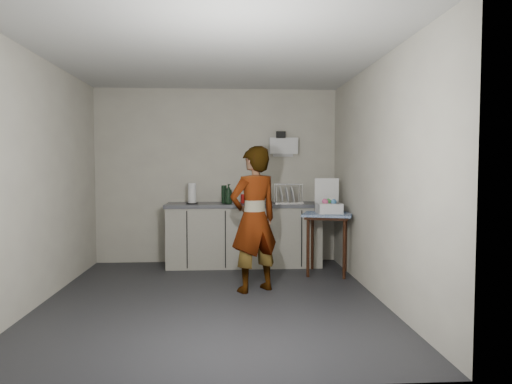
{
  "coord_description": "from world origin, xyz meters",
  "views": [
    {
      "loc": [
        0.16,
        -4.89,
        1.44
      ],
      "look_at": [
        0.5,
        0.45,
        1.14
      ],
      "focal_mm": 32.0,
      "sensor_mm": 36.0,
      "label": 1
    }
  ],
  "objects": [
    {
      "name": "ground",
      "position": [
        0.0,
        0.0,
        0.0
      ],
      "size": [
        4.0,
        4.0,
        0.0
      ],
      "primitive_type": "plane",
      "color": "#26262B",
      "rests_on": "ground"
    },
    {
      "name": "wall_back",
      "position": [
        0.0,
        1.99,
        1.3
      ],
      "size": [
        3.6,
        0.02,
        2.6
      ],
      "primitive_type": "cube",
      "color": "beige",
      "rests_on": "ground"
    },
    {
      "name": "wall_right",
      "position": [
        1.79,
        0.0,
        1.3
      ],
      "size": [
        0.02,
        4.0,
        2.6
      ],
      "primitive_type": "cube",
      "color": "beige",
      "rests_on": "ground"
    },
    {
      "name": "wall_left",
      "position": [
        -1.79,
        0.0,
        1.3
      ],
      "size": [
        0.02,
        4.0,
        2.6
      ],
      "primitive_type": "cube",
      "color": "beige",
      "rests_on": "ground"
    },
    {
      "name": "ceiling",
      "position": [
        0.0,
        0.0,
        2.6
      ],
      "size": [
        3.6,
        4.0,
        0.01
      ],
      "primitive_type": "cube",
      "color": "silver",
      "rests_on": "wall_back"
    },
    {
      "name": "kitchen_counter",
      "position": [
        0.4,
        1.7,
        0.43
      ],
      "size": [
        2.24,
        0.62,
        0.91
      ],
      "color": "black",
      "rests_on": "ground"
    },
    {
      "name": "wall_shelf",
      "position": [
        1.0,
        1.92,
        1.75
      ],
      "size": [
        0.42,
        0.18,
        0.37
      ],
      "color": "white",
      "rests_on": "ground"
    },
    {
      "name": "side_table",
      "position": [
        1.5,
        1.1,
        0.71
      ],
      "size": [
        0.79,
        0.79,
        0.82
      ],
      "rotation": [
        0.0,
        0.0,
        -0.31
      ],
      "color": "#35170C",
      "rests_on": "ground"
    },
    {
      "name": "standing_man",
      "position": [
        0.47,
        0.32,
        0.84
      ],
      "size": [
        0.73,
        0.65,
        1.68
      ],
      "primitive_type": "imported",
      "rotation": [
        0.0,
        0.0,
        3.64
      ],
      "color": "#B2A593",
      "rests_on": "ground"
    },
    {
      "name": "soap_bottle",
      "position": [
        0.18,
        1.6,
        1.05
      ],
      "size": [
        0.15,
        0.15,
        0.28
      ],
      "primitive_type": "imported",
      "rotation": [
        0.0,
        0.0,
        0.48
      ],
      "color": "black",
      "rests_on": "kitchen_counter"
    },
    {
      "name": "soda_can",
      "position": [
        0.39,
        1.74,
        0.97
      ],
      "size": [
        0.07,
        0.07,
        0.13
      ],
      "primitive_type": "cylinder",
      "color": "red",
      "rests_on": "kitchen_counter"
    },
    {
      "name": "dark_bottle",
      "position": [
        0.11,
        1.71,
        1.04
      ],
      "size": [
        0.08,
        0.08,
        0.26
      ],
      "primitive_type": "cylinder",
      "color": "black",
      "rests_on": "kitchen_counter"
    },
    {
      "name": "paper_towel",
      "position": [
        -0.34,
        1.62,
        1.05
      ],
      "size": [
        0.17,
        0.17,
        0.3
      ],
      "color": "black",
      "rests_on": "kitchen_counter"
    },
    {
      "name": "dish_rack",
      "position": [
        1.03,
        1.66,
        0.97
      ],
      "size": [
        0.41,
        0.31,
        0.28
      ],
      "color": "white",
      "rests_on": "kitchen_counter"
    },
    {
      "name": "bakery_box",
      "position": [
        1.51,
        1.12,
        0.92
      ],
      "size": [
        0.34,
        0.35,
        0.46
      ],
      "rotation": [
        0.0,
        0.0,
        -0.03
      ],
      "color": "white",
      "rests_on": "side_table"
    }
  ]
}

